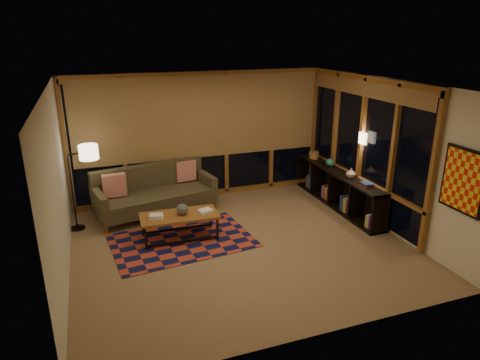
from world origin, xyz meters
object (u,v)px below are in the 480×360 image
object	(u,v)px
sofa	(155,192)
bookshelf	(337,188)
coffee_table	(180,226)
floor_lamp	(72,189)

from	to	relation	value
sofa	bookshelf	xyz separation A→B (m)	(3.63, -0.78, -0.09)
coffee_table	sofa	bearing A→B (deg)	102.71
bookshelf	sofa	bearing A→B (deg)	167.89
floor_lamp	bookshelf	size ratio (longest dim) A/B	0.52
sofa	coffee_table	distance (m)	1.24
sofa	floor_lamp	xyz separation A→B (m)	(-1.50, -0.18, 0.31)
coffee_table	floor_lamp	xyz separation A→B (m)	(-1.72, 1.02, 0.56)
sofa	floor_lamp	bearing A→B (deg)	175.46
coffee_table	bookshelf	xyz separation A→B (m)	(3.41, 0.41, 0.15)
floor_lamp	coffee_table	bearing A→B (deg)	-40.31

